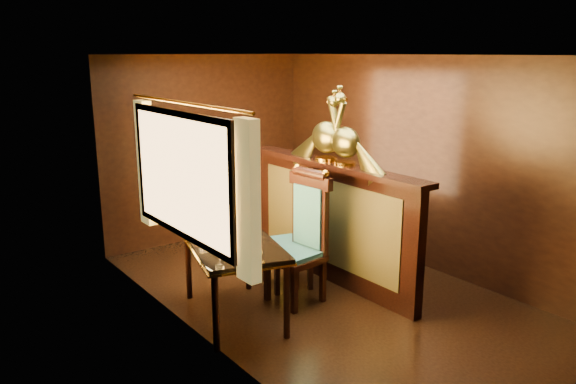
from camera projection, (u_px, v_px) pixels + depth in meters
The scene contains 8 objects.
ground at pixel (325, 294), 6.03m from camera, with size 5.00×5.00×0.00m, color black.
room_shell at pixel (320, 149), 5.61m from camera, with size 3.04×5.04×2.52m.
partition at pixel (330, 219), 6.28m from camera, with size 0.26×2.70×1.36m.
dining_table at pixel (232, 249), 5.36m from camera, with size 1.12×1.48×0.97m.
chair_left at pixel (304, 232), 5.78m from camera, with size 0.55×0.57×1.40m.
chair_right at pixel (298, 225), 6.14m from camera, with size 0.59×0.61×1.33m.
peacock_left at pixel (346, 129), 5.86m from camera, with size 0.25×0.65×0.78m, color #164328, non-canonical shape.
peacock_right at pixel (327, 123), 6.09m from camera, with size 0.26×0.70×0.83m, color #164328, non-canonical shape.
Camera 1 is at (-3.69, -4.21, 2.53)m, focal length 35.00 mm.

